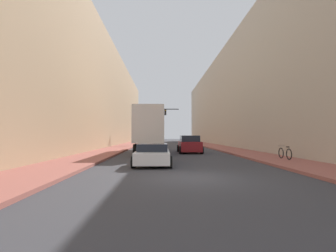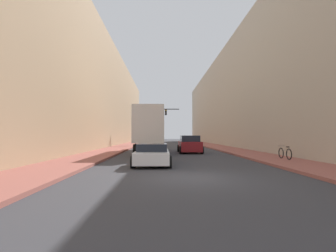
% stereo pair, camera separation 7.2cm
% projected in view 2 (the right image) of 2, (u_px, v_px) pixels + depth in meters
% --- Properties ---
extents(ground_plane, '(200.00, 200.00, 0.00)m').
position_uv_depth(ground_plane, '(190.00, 178.00, 10.51)').
color(ground_plane, '#38383D').
extents(sidewalk_right, '(3.27, 80.00, 0.15)m').
position_uv_depth(sidewalk_right, '(212.00, 146.00, 40.64)').
color(sidewalk_right, '#9E564C').
rests_on(sidewalk_right, ground).
extents(sidewalk_left, '(3.27, 80.00, 0.15)m').
position_uv_depth(sidewalk_left, '(127.00, 146.00, 40.34)').
color(sidewalk_left, '#9E564C').
rests_on(sidewalk_left, ground).
extents(building_right, '(6.00, 80.00, 15.02)m').
position_uv_depth(building_right, '(241.00, 98.00, 41.00)').
color(building_right, '#BCB29E').
rests_on(building_right, ground).
extents(building_left, '(6.00, 80.00, 15.23)m').
position_uv_depth(building_left, '(97.00, 97.00, 40.48)').
color(building_left, tan).
rests_on(building_left, ground).
extents(semi_truck, '(2.47, 12.52, 4.08)m').
position_uv_depth(semi_truck, '(151.00, 129.00, 25.83)').
color(semi_truck, silver).
rests_on(semi_truck, ground).
extents(sedan_car, '(2.13, 4.40, 1.24)m').
position_uv_depth(sedan_car, '(152.00, 154.00, 15.16)').
color(sedan_car, silver).
rests_on(sedan_car, ground).
extents(suv_car, '(2.19, 4.42, 1.68)m').
position_uv_depth(suv_car, '(190.00, 145.00, 25.36)').
color(suv_car, maroon).
rests_on(suv_car, ground).
extents(traffic_signal_gantry, '(6.51, 0.35, 6.15)m').
position_uv_depth(traffic_signal_gantry, '(149.00, 119.00, 41.71)').
color(traffic_signal_gantry, black).
rests_on(traffic_signal_gantry, ground).
extents(parked_bicycle, '(0.44, 1.83, 0.86)m').
position_uv_depth(parked_bicycle, '(285.00, 153.00, 17.16)').
color(parked_bicycle, black).
rests_on(parked_bicycle, sidewalk_right).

